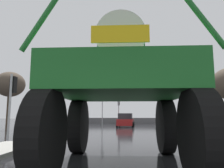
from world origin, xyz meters
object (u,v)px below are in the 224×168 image
object	(u,v)px
traffic_signal_near_right	(204,85)
traffic_signal_far_right	(119,105)
traffic_signal_near_left	(12,92)
oversize_sprayer	(121,89)
traffic_signal_far_left	(102,103)
streetlight_far_left	(50,87)
sedan_ahead	(126,120)
bare_tree_left	(10,85)

from	to	relation	value
traffic_signal_near_right	traffic_signal_far_right	xyz separation A→B (m)	(-4.96, 17.98, -0.20)
traffic_signal_near_left	oversize_sprayer	bearing A→B (deg)	-37.21
oversize_sprayer	traffic_signal_near_left	bearing A→B (deg)	51.24
traffic_signal_far_left	streetlight_far_left	size ratio (longest dim) A/B	0.55
traffic_signal_near_left	streetlight_far_left	world-z (taller)	streetlight_far_left
oversize_sprayer	traffic_signal_near_left	xyz separation A→B (m)	(-5.72, 4.34, 0.39)
oversize_sprayer	traffic_signal_far_right	bearing A→B (deg)	1.33
sedan_ahead	streetlight_far_left	xyz separation A→B (m)	(-7.37, -4.61, 3.38)
traffic_signal_far_left	sedan_ahead	bearing A→B (deg)	-46.05
traffic_signal_near_left	traffic_signal_far_left	size ratio (longest dim) A/B	0.84
sedan_ahead	bare_tree_left	xyz separation A→B (m)	(-10.87, -5.71, 3.47)
oversize_sprayer	traffic_signal_near_left	size ratio (longest dim) A/B	1.61
bare_tree_left	traffic_signal_far_left	bearing A→B (deg)	48.89
sedan_ahead	traffic_signal_far_right	bearing A→B (deg)	19.66
traffic_signal_near_right	traffic_signal_far_right	size ratio (longest dim) A/B	1.08
traffic_signal_near_right	bare_tree_left	world-z (taller)	bare_tree_left
oversize_sprayer	sedan_ahead	distance (m)	19.16
traffic_signal_near_right	traffic_signal_far_right	bearing A→B (deg)	105.41
streetlight_far_left	sedan_ahead	bearing A→B (deg)	32.02
oversize_sprayer	streetlight_far_left	world-z (taller)	streetlight_far_left
sedan_ahead	traffic_signal_far_left	bearing A→B (deg)	47.31
traffic_signal_far_left	streetlight_far_left	xyz separation A→B (m)	(-4.29, -7.81, 1.15)
traffic_signal_far_left	streetlight_far_left	distance (m)	8.99
oversize_sprayer	streetlight_far_left	distance (m)	16.47
sedan_ahead	traffic_signal_near_left	bearing A→B (deg)	162.81
streetlight_far_left	traffic_signal_near_left	bearing A→B (deg)	-79.73
traffic_signal_near_right	oversize_sprayer	bearing A→B (deg)	-131.51
oversize_sprayer	traffic_signal_far_left	world-z (taller)	oversize_sprayer
sedan_ahead	traffic_signal_near_left	xyz separation A→B (m)	(-5.53, -14.77, 1.76)
sedan_ahead	traffic_signal_far_right	size ratio (longest dim) A/B	1.19
oversize_sprayer	traffic_signal_far_left	xyz separation A→B (m)	(-3.27, 22.31, 0.86)
traffic_signal_near_left	traffic_signal_far_left	world-z (taller)	traffic_signal_far_left
bare_tree_left	traffic_signal_far_right	bearing A→B (deg)	41.95
traffic_signal_far_right	streetlight_far_left	bearing A→B (deg)	-129.45
sedan_ahead	traffic_signal_far_right	distance (m)	3.83
traffic_signal_far_right	bare_tree_left	size ratio (longest dim) A/B	0.65
traffic_signal_near_right	bare_tree_left	bearing A→B (deg)	148.67
streetlight_far_left	traffic_signal_near_right	bearing A→B (deg)	-41.73
traffic_signal_near_right	traffic_signal_far_left	xyz separation A→B (m)	(-7.10, 17.98, 0.18)
oversize_sprayer	traffic_signal_near_right	bearing A→B (deg)	-43.06
streetlight_far_left	traffic_signal_far_right	bearing A→B (deg)	50.55
traffic_signal_near_right	traffic_signal_far_right	distance (m)	18.65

